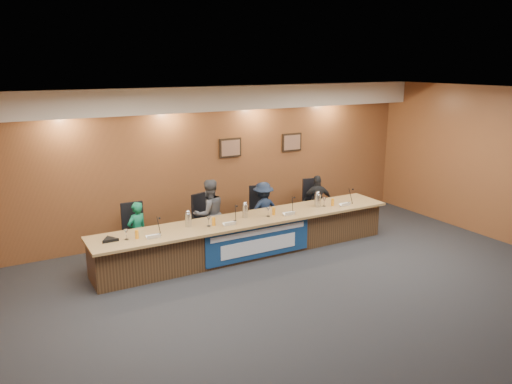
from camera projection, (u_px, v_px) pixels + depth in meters
floor at (321, 303)px, 7.82m from camera, size 10.00×10.00×0.00m
ceiling at (329, 96)px, 7.01m from camera, size 10.00×8.00×0.04m
wall_back at (213, 161)px, 10.79m from camera, size 10.00×0.04×3.20m
soffit at (217, 98)px, 10.24m from camera, size 10.00×0.50×0.50m
dais_body at (248, 237)px, 9.76m from camera, size 6.00×0.80×0.70m
dais_top at (250, 219)px, 9.62m from camera, size 6.10×0.95×0.05m
banner at (259, 242)px, 9.40m from camera, size 2.20×0.02×0.65m
banner_text_upper at (259, 232)px, 9.34m from camera, size 2.00×0.01×0.10m
banner_text_lower at (259, 246)px, 9.41m from camera, size 1.60×0.01×0.28m
wall_photo_left at (230, 148)px, 10.89m from camera, size 0.52×0.04×0.42m
wall_photo_right at (292, 142)px, 11.65m from camera, size 0.52×0.04×0.42m
panelist_a at (137, 232)px, 9.36m from camera, size 0.50×0.42×1.16m
panelist_b at (209, 214)px, 10.02m from camera, size 0.72×0.58×1.42m
panelist_c at (263, 210)px, 10.64m from camera, size 0.79×0.46×1.21m
panelist_d at (317, 201)px, 11.31m from camera, size 0.76×0.50×1.21m
office_chair_a at (136, 235)px, 9.47m from camera, size 0.50×0.50×0.08m
office_chair_b at (208, 223)px, 10.16m from camera, size 0.60×0.60×0.08m
office_chair_c at (261, 214)px, 10.75m from camera, size 0.60×0.60×0.08m
office_chair_d at (315, 206)px, 11.42m from camera, size 0.57×0.57×0.08m
nameplate_a at (154, 236)px, 8.48m from camera, size 0.24×0.08×0.10m
microphone_a at (159, 234)px, 8.68m from camera, size 0.07×0.07×0.02m
juice_glass_a at (137, 234)px, 8.47m from camera, size 0.06×0.06×0.15m
water_glass_a at (126, 235)px, 8.41m from camera, size 0.08×0.08×0.18m
nameplate_b at (230, 223)px, 9.15m from camera, size 0.24×0.08×0.10m
microphone_b at (235, 221)px, 9.39m from camera, size 0.07×0.07×0.02m
juice_glass_b at (214, 222)px, 9.16m from camera, size 0.06×0.06×0.15m
water_glass_b at (209, 222)px, 9.11m from camera, size 0.08×0.08×0.18m
nameplate_c at (290, 213)px, 9.77m from camera, size 0.24×0.08×0.10m
microphone_c at (291, 212)px, 9.98m from camera, size 0.07×0.07×0.02m
juice_glass_c at (274, 211)px, 9.79m from camera, size 0.06×0.06×0.15m
water_glass_c at (268, 212)px, 9.69m from camera, size 0.08×0.08×0.18m
nameplate_d at (346, 204)px, 10.40m from camera, size 0.24×0.08×0.10m
microphone_d at (349, 203)px, 10.62m from camera, size 0.07×0.07×0.02m
juice_glass_d at (333, 202)px, 10.43m from camera, size 0.06×0.06×0.15m
water_glass_d at (324, 202)px, 10.37m from camera, size 0.08×0.08×0.18m
carafe_left at (188, 220)px, 9.09m from camera, size 0.12×0.12×0.25m
carafe_mid at (245, 211)px, 9.61m from camera, size 0.11×0.11×0.26m
carafe_right at (318, 201)px, 10.35m from camera, size 0.13×0.13×0.26m
speakerphone at (110, 240)px, 8.37m from camera, size 0.32×0.32×0.05m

